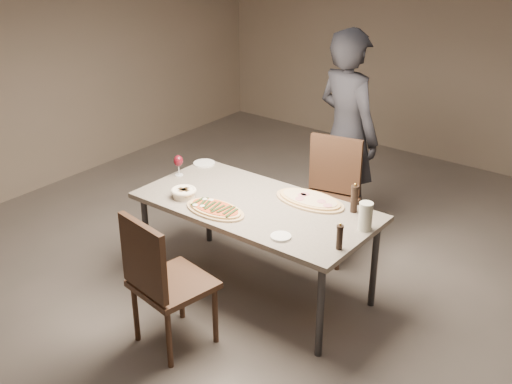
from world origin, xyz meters
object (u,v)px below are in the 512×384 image
Objects in this scene: chair_near at (161,277)px; zucchini_pizza at (215,209)px; chair_far at (330,191)px; carafe at (365,216)px; diner at (347,135)px; ham_pizza at (310,200)px; dining_table at (256,211)px; bread_basket at (184,192)px; pepper_mill_left at (354,198)px.

zucchini_pizza is at bearing 108.24° from chair_near.
chair_far is at bearing 69.70° from zucchini_pizza.
chair_near is at bearing -129.42° from carafe.
chair_near is (0.11, -0.67, -0.20)m from zucchini_pizza.
zucchini_pizza is at bearing 100.88° from diner.
dining_table is at bearing -148.07° from ham_pizza.
chair_near is 2.26m from diner.
dining_table is 0.91m from chair_far.
diner is at bearing 89.47° from dining_table.
diner is (0.01, 1.29, 0.24)m from dining_table.
dining_table is 8.96× the size of carafe.
dining_table is at bearing 71.66° from chair_far.
bread_basket is at bearing -163.93° from carafe.
chair_far is at bearing 83.73° from dining_table.
zucchini_pizza reaches higher than ham_pizza.
carafe is 1.08m from chair_far.
bread_basket is 0.10× the size of diner.
dining_table is at bearing -170.02° from carafe.
ham_pizza is 2.92× the size of bread_basket.
ham_pizza is 0.31× the size of diner.
ham_pizza is 0.57× the size of chair_far.
bread_basket is at bearing -153.30° from pepper_mill_left.
carafe is 1.41m from diner.
diner is at bearing 125.68° from carafe.
diner reaches higher than bread_basket.
pepper_mill_left is (0.80, 0.61, 0.09)m from zucchini_pizza.
dining_table is at bearing 95.51° from chair_near.
chair_near reaches higher than dining_table.
zucchini_pizza is at bearing -157.27° from carafe.
carafe is (0.54, -0.13, 0.08)m from ham_pizza.
diner is (0.07, 2.22, 0.37)m from chair_near.
zucchini_pizza reaches higher than dining_table.
bread_basket is at bearing 131.82° from chair_near.
pepper_mill_left reaches higher than zucchini_pizza.
ham_pizza is 0.56m from carafe.
zucchini_pizza is at bearing -5.40° from bread_basket.
diner is (-0.09, 0.39, 0.37)m from chair_far.
pepper_mill_left reaches higher than bread_basket.
ham_pizza is at bearing 95.53° from chair_far.
diner is at bearing 75.98° from zucchini_pizza.
pepper_mill_left is 1.48m from chair_near.
zucchini_pizza is (-0.17, -0.27, 0.07)m from dining_table.
chair_far is (-0.19, 0.61, -0.20)m from ham_pizza.
dining_table is 3.63× the size of zucchini_pizza.
chair_near is (-0.89, -1.08, -0.29)m from carafe.
zucchini_pizza is 0.34m from bread_basket.
bread_basket is (-0.80, -0.52, 0.03)m from ham_pizza.
chair_far is at bearing 134.48° from carafe.
chair_far reaches higher than zucchini_pizza.
zucchini_pizza is 0.49× the size of chair_far.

